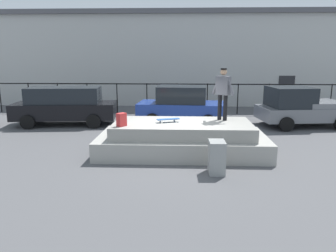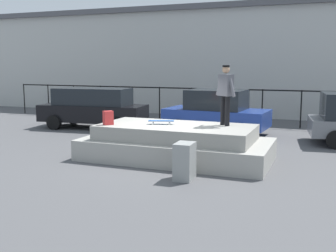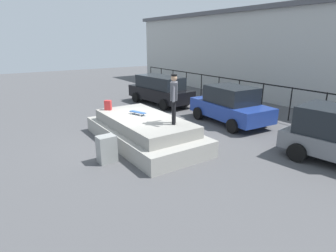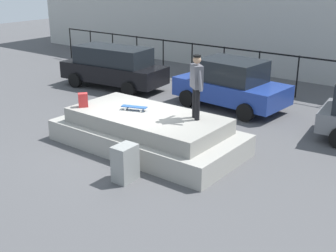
% 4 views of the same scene
% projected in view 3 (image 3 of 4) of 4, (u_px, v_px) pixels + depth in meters
% --- Properties ---
extents(ground_plane, '(60.00, 60.00, 0.00)m').
position_uv_depth(ground_plane, '(137.00, 141.00, 11.43)').
color(ground_plane, '#4C4C4F').
extents(concrete_ledge, '(5.62, 2.73, 1.05)m').
position_uv_depth(concrete_ledge, '(144.00, 131.00, 11.13)').
color(concrete_ledge, '#9E9B93').
rests_on(concrete_ledge, ground_plane).
extents(skateboarder, '(0.74, 0.60, 1.78)m').
position_uv_depth(skateboarder, '(174.00, 96.00, 9.82)').
color(skateboarder, black).
rests_on(skateboarder, concrete_ledge).
extents(skateboard, '(0.79, 0.44, 0.12)m').
position_uv_depth(skateboard, '(138.00, 112.00, 11.30)').
color(skateboard, '#264C8C').
rests_on(skateboard, concrete_ledge).
extents(backpack, '(0.33, 0.34, 0.42)m').
position_uv_depth(backpack, '(108.00, 105.00, 12.05)').
color(backpack, red).
rests_on(backpack, concrete_ledge).
extents(car_black_hatchback_near, '(4.87, 2.32, 1.80)m').
position_uv_depth(car_black_hatchback_near, '(160.00, 89.00, 17.72)').
color(car_black_hatchback_near, black).
rests_on(car_black_hatchback_near, ground_plane).
extents(car_blue_sedan_mid, '(4.30, 2.43, 1.82)m').
position_uv_depth(car_blue_sedan_mid, '(230.00, 105.00, 13.66)').
color(car_blue_sedan_mid, navy).
rests_on(car_blue_sedan_mid, ground_plane).
extents(utility_box, '(0.45, 0.61, 0.93)m').
position_uv_depth(utility_box, '(107.00, 149.00, 9.30)').
color(utility_box, gray).
rests_on(utility_box, ground_plane).
extents(fence_row, '(24.06, 0.06, 1.72)m').
position_uv_depth(fence_row, '(263.00, 93.00, 15.32)').
color(fence_row, black).
rests_on(fence_row, ground_plane).
extents(warehouse_building, '(35.34, 9.36, 6.10)m').
position_uv_depth(warehouse_building, '(334.00, 54.00, 18.61)').
color(warehouse_building, '#B2B2AD').
rests_on(warehouse_building, ground_plane).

